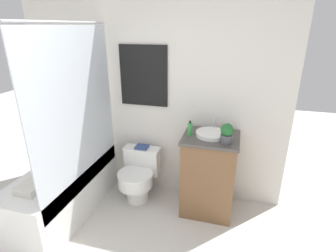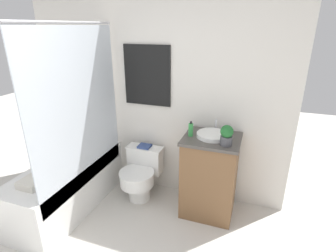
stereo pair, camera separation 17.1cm
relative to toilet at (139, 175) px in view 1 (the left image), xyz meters
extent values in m
cube|color=silver|center=(0.07, 0.30, 0.94)|extent=(3.06, 0.05, 2.50)
cube|color=black|center=(0.01, 0.26, 1.11)|extent=(0.55, 0.02, 0.67)
cube|color=silver|center=(0.01, 0.26, 1.11)|extent=(0.52, 0.01, 0.64)
cube|color=white|center=(-0.68, -0.43, -0.03)|extent=(0.55, 1.42, 0.55)
cube|color=silver|center=(-0.41, -0.43, 0.86)|extent=(0.01, 1.30, 1.57)
cylinder|color=#B7B7BC|center=(-0.41, -0.43, 1.66)|extent=(0.02, 1.30, 0.02)
cube|color=silver|center=(-0.68, -0.86, 0.28)|extent=(0.20, 0.25, 0.07)
cylinder|color=white|center=(0.00, -0.05, -0.19)|extent=(0.25, 0.25, 0.23)
cylinder|color=white|center=(0.00, -0.10, -0.01)|extent=(0.39, 0.39, 0.14)
cylinder|color=white|center=(0.00, -0.10, 0.07)|extent=(0.40, 0.40, 0.02)
cube|color=white|center=(0.00, 0.14, 0.11)|extent=(0.41, 0.17, 0.30)
cube|color=white|center=(0.00, 0.14, 0.28)|extent=(0.43, 0.18, 0.02)
cube|color=brown|center=(0.81, 0.01, 0.12)|extent=(0.54, 0.48, 0.86)
cube|color=#4C4742|center=(0.81, 0.01, 0.57)|extent=(0.57, 0.51, 0.03)
cylinder|color=white|center=(0.81, 0.03, 0.60)|extent=(0.32, 0.32, 0.04)
cylinder|color=silver|center=(0.81, 0.21, 0.65)|extent=(0.02, 0.02, 0.13)
cylinder|color=green|center=(0.60, -0.02, 0.65)|extent=(0.05, 0.05, 0.13)
cylinder|color=black|center=(0.60, -0.02, 0.73)|extent=(0.02, 0.02, 0.02)
cylinder|color=#4C4C51|center=(0.97, -0.12, 0.63)|extent=(0.11, 0.11, 0.09)
sphere|color=#23662D|center=(0.97, -0.12, 0.72)|extent=(0.12, 0.12, 0.12)
cube|color=#33477F|center=(0.00, 0.14, 0.30)|extent=(0.15, 0.13, 0.02)
camera|label=1|loc=(1.03, -2.47, 1.64)|focal=28.00mm
camera|label=2|loc=(1.20, -2.42, 1.64)|focal=28.00mm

